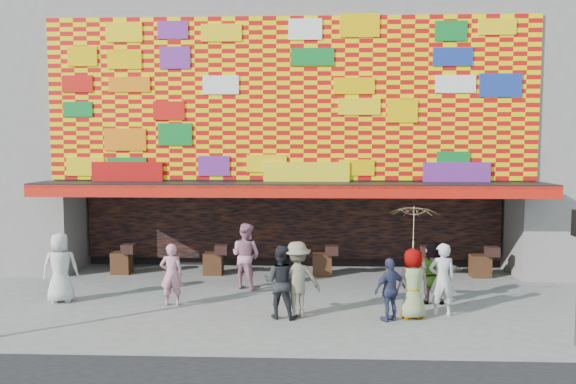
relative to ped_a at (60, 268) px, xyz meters
name	(u,v)px	position (x,y,z in m)	size (l,w,h in m)	color
ground	(284,319)	(5.99, -1.25, -0.93)	(90.00, 90.00, 0.00)	slate
shop_building	(294,117)	(5.99, 6.92, 4.31)	(15.20, 9.40, 10.00)	gray
ped_a	(60,268)	(0.00, 0.00, 0.00)	(0.91, 0.59, 1.86)	beige
ped_b	(172,275)	(3.02, -0.19, -0.12)	(0.59, 0.39, 1.62)	#C47F90
ped_c	(281,282)	(5.91, -1.12, -0.05)	(0.86, 0.67, 1.76)	black
ped_d	(297,280)	(6.29, -1.06, 0.00)	(1.19, 0.69, 1.85)	#7D775B
ped_e	(390,290)	(8.51, -1.26, -0.18)	(0.88, 0.37, 1.51)	#323859
ped_f	(434,272)	(9.86, 0.28, -0.10)	(1.53, 0.49, 1.66)	gray
ped_g	(413,284)	(9.08, -1.04, -0.08)	(0.83, 0.54, 1.70)	gray
ped_h	(442,279)	(9.83, -0.78, -0.03)	(0.65, 0.43, 1.79)	silver
ped_i	(246,256)	(4.73, 1.68, 0.03)	(0.93, 0.72, 1.91)	#BB798F
parasol	(414,227)	(9.08, -1.04, 1.29)	(1.25, 1.27, 1.99)	#D4C086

